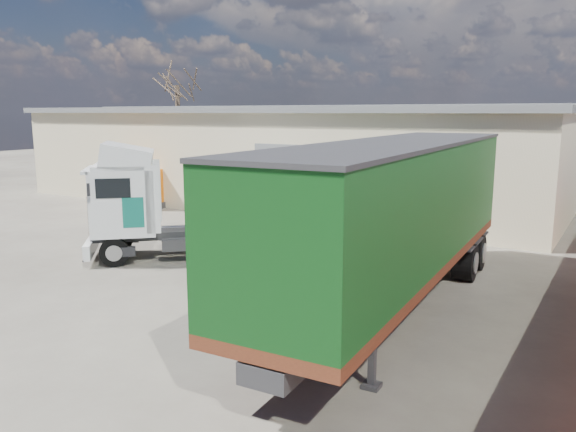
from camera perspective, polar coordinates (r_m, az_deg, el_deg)
The scene contains 7 objects.
ground at distance 17.04m, azimuth -11.55°, elevation -6.91°, with size 120.00×120.00×0.00m, color black.
warehouse at distance 32.77m, azimuth -0.15°, elevation 6.34°, with size 30.60×12.60×5.42m.
bare_tree at distance 43.28m, azimuth -11.26°, elevation 14.12°, with size 4.00×4.00×9.60m.
tractor_unit at distance 20.07m, azimuth -14.05°, elevation 0.62°, with size 5.87×5.73×4.05m.
box_trailer at distance 14.31m, azimuth 10.96°, elevation 0.69°, with size 3.48×13.18×4.34m.
panel_van at distance 24.86m, azimuth -3.26°, elevation 1.03°, with size 3.15×4.86×1.85m.
orange_skip at distance 31.28m, azimuth -15.25°, elevation 2.53°, with size 3.69×2.76×2.07m.
Camera 1 is at (11.25, -11.77, 5.03)m, focal length 35.00 mm.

